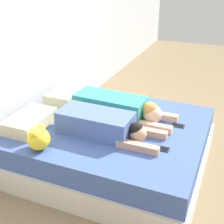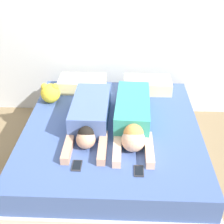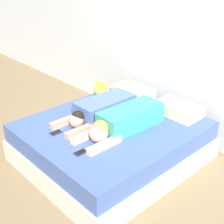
{
  "view_description": "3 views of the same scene",
  "coord_description": "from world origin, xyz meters",
  "px_view_note": "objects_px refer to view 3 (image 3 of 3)",
  "views": [
    {
      "loc": [
        -2.68,
        -1.12,
        2.06
      ],
      "look_at": [
        0.0,
        0.0,
        0.63
      ],
      "focal_mm": 50.0,
      "sensor_mm": 36.0,
      "label": 1
    },
    {
      "loc": [
        0.11,
        -2.53,
        2.17
      ],
      "look_at": [
        0.0,
        0.0,
        0.63
      ],
      "focal_mm": 50.0,
      "sensor_mm": 36.0,
      "label": 2
    },
    {
      "loc": [
        2.37,
        -2.2,
        2.22
      ],
      "look_at": [
        0.0,
        0.0,
        0.63
      ],
      "focal_mm": 50.0,
      "sensor_mm": 36.0,
      "label": 3
    }
  ],
  "objects_px": {
    "cell_phone_right": "(80,153)",
    "plush_toy": "(101,89)",
    "person_left": "(101,109)",
    "cell_phone_left": "(56,133)",
    "bed": "(112,141)",
    "person_right": "(124,121)",
    "pillow_head_right": "(178,109)",
    "pillow_head_left": "(133,92)"
  },
  "relations": [
    {
      "from": "cell_phone_right",
      "to": "person_left",
      "type": "bearing_deg",
      "value": 124.43
    },
    {
      "from": "pillow_head_left",
      "to": "pillow_head_right",
      "type": "distance_m",
      "value": 0.76
    },
    {
      "from": "person_left",
      "to": "cell_phone_right",
      "type": "bearing_deg",
      "value": -55.57
    },
    {
      "from": "pillow_head_left",
      "to": "person_right",
      "type": "distance_m",
      "value": 0.96
    },
    {
      "from": "bed",
      "to": "cell_phone_right",
      "type": "relative_size",
      "value": 14.94
    },
    {
      "from": "pillow_head_left",
      "to": "cell_phone_right",
      "type": "relative_size",
      "value": 4.13
    },
    {
      "from": "cell_phone_left",
      "to": "cell_phone_right",
      "type": "relative_size",
      "value": 1.0
    },
    {
      "from": "person_left",
      "to": "person_right",
      "type": "xyz_separation_m",
      "value": [
        0.41,
        -0.02,
        0.01
      ]
    },
    {
      "from": "pillow_head_left",
      "to": "cell_phone_left",
      "type": "distance_m",
      "value": 1.38
    },
    {
      "from": "pillow_head_left",
      "to": "bed",
      "type": "bearing_deg",
      "value": -63.39
    },
    {
      "from": "pillow_head_left",
      "to": "person_right",
      "type": "bearing_deg",
      "value": -52.97
    },
    {
      "from": "cell_phone_right",
      "to": "pillow_head_left",
      "type": "bearing_deg",
      "value": 113.77
    },
    {
      "from": "person_left",
      "to": "person_right",
      "type": "bearing_deg",
      "value": -2.41
    },
    {
      "from": "bed",
      "to": "pillow_head_left",
      "type": "distance_m",
      "value": 0.91
    },
    {
      "from": "cell_phone_left",
      "to": "plush_toy",
      "type": "relative_size",
      "value": 0.6
    },
    {
      "from": "bed",
      "to": "plush_toy",
      "type": "distance_m",
      "value": 0.89
    },
    {
      "from": "person_right",
      "to": "pillow_head_left",
      "type": "bearing_deg",
      "value": 127.03
    },
    {
      "from": "person_left",
      "to": "cell_phone_left",
      "type": "relative_size",
      "value": 8.06
    },
    {
      "from": "bed",
      "to": "pillow_head_left",
      "type": "bearing_deg",
      "value": 116.61
    },
    {
      "from": "pillow_head_left",
      "to": "cell_phone_right",
      "type": "height_order",
      "value": "pillow_head_left"
    },
    {
      "from": "cell_phone_left",
      "to": "person_left",
      "type": "bearing_deg",
      "value": 85.71
    },
    {
      "from": "person_left",
      "to": "cell_phone_left",
      "type": "xyz_separation_m",
      "value": [
        -0.05,
        -0.62,
        -0.1
      ]
    },
    {
      "from": "cell_phone_left",
      "to": "plush_toy",
      "type": "height_order",
      "value": "plush_toy"
    },
    {
      "from": "bed",
      "to": "cell_phone_right",
      "type": "distance_m",
      "value": 0.74
    },
    {
      "from": "person_left",
      "to": "cell_phone_right",
      "type": "distance_m",
      "value": 0.81
    },
    {
      "from": "pillow_head_left",
      "to": "plush_toy",
      "type": "bearing_deg",
      "value": -133.91
    },
    {
      "from": "pillow_head_left",
      "to": "cell_phone_right",
      "type": "distance_m",
      "value": 1.54
    },
    {
      "from": "cell_phone_right",
      "to": "person_right",
      "type": "bearing_deg",
      "value": 93.85
    },
    {
      "from": "plush_toy",
      "to": "pillow_head_left",
      "type": "bearing_deg",
      "value": 46.09
    },
    {
      "from": "person_right",
      "to": "bed",
      "type": "bearing_deg",
      "value": 177.69
    },
    {
      "from": "cell_phone_right",
      "to": "plush_toy",
      "type": "distance_m",
      "value": 1.44
    },
    {
      "from": "cell_phone_left",
      "to": "cell_phone_right",
      "type": "bearing_deg",
      "value": -4.91
    },
    {
      "from": "pillow_head_right",
      "to": "person_left",
      "type": "xyz_separation_m",
      "value": [
        -0.59,
        -0.75,
        0.04
      ]
    },
    {
      "from": "person_right",
      "to": "plush_toy",
      "type": "height_order",
      "value": "person_right"
    },
    {
      "from": "bed",
      "to": "cell_phone_left",
      "type": "relative_size",
      "value": 14.94
    },
    {
      "from": "bed",
      "to": "person_left",
      "type": "height_order",
      "value": "person_left"
    },
    {
      "from": "pillow_head_left",
      "to": "person_left",
      "type": "distance_m",
      "value": 0.77
    },
    {
      "from": "person_right",
      "to": "pillow_head_right",
      "type": "bearing_deg",
      "value": 76.67
    },
    {
      "from": "pillow_head_left",
      "to": "cell_phone_left",
      "type": "height_order",
      "value": "pillow_head_left"
    },
    {
      "from": "cell_phone_left",
      "to": "cell_phone_right",
      "type": "height_order",
      "value": "same"
    },
    {
      "from": "pillow_head_right",
      "to": "plush_toy",
      "type": "relative_size",
      "value": 2.46
    },
    {
      "from": "person_right",
      "to": "cell_phone_right",
      "type": "relative_size",
      "value": 8.58
    }
  ]
}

